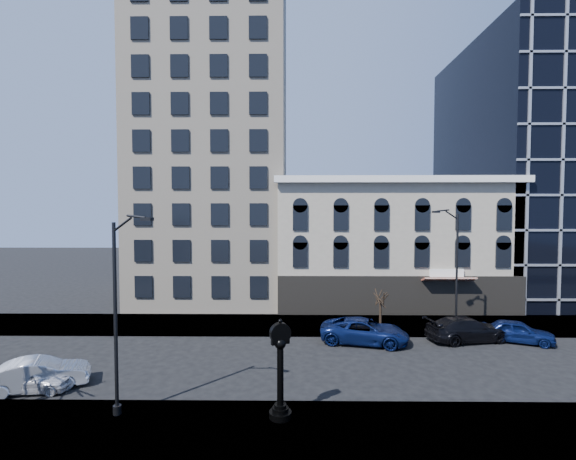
{
  "coord_description": "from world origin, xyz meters",
  "views": [
    {
      "loc": [
        2.3,
        -23.2,
        9.15
      ],
      "look_at": [
        2.0,
        4.0,
        8.0
      ],
      "focal_mm": 24.0,
      "sensor_mm": 36.0,
      "label": 1
    }
  ],
  "objects_px": {
    "street_lamp_near": "(126,262)",
    "street_clock": "(280,373)",
    "car_near_a": "(32,379)",
    "car_near_b": "(38,374)"
  },
  "relations": [
    {
      "from": "street_lamp_near",
      "to": "street_clock",
      "type": "bearing_deg",
      "value": 22.68
    },
    {
      "from": "street_lamp_near",
      "to": "car_near_a",
      "type": "height_order",
      "value": "street_lamp_near"
    },
    {
      "from": "street_lamp_near",
      "to": "car_near_b",
      "type": "height_order",
      "value": "street_lamp_near"
    },
    {
      "from": "car_near_a",
      "to": "car_near_b",
      "type": "bearing_deg",
      "value": -31.96
    },
    {
      "from": "street_clock",
      "to": "car_near_a",
      "type": "bearing_deg",
      "value": 146.74
    },
    {
      "from": "street_lamp_near",
      "to": "car_near_b",
      "type": "xyz_separation_m",
      "value": [
        -5.99,
        2.94,
        -6.24
      ]
    },
    {
      "from": "car_near_b",
      "to": "street_clock",
      "type": "bearing_deg",
      "value": -126.8
    },
    {
      "from": "car_near_a",
      "to": "car_near_b",
      "type": "xyz_separation_m",
      "value": [
        0.14,
        0.28,
        0.13
      ]
    },
    {
      "from": "street_lamp_near",
      "to": "car_near_a",
      "type": "distance_m",
      "value": 9.23
    },
    {
      "from": "street_clock",
      "to": "street_lamp_near",
      "type": "xyz_separation_m",
      "value": [
        -6.74,
        -0.05,
        4.92
      ]
    }
  ]
}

